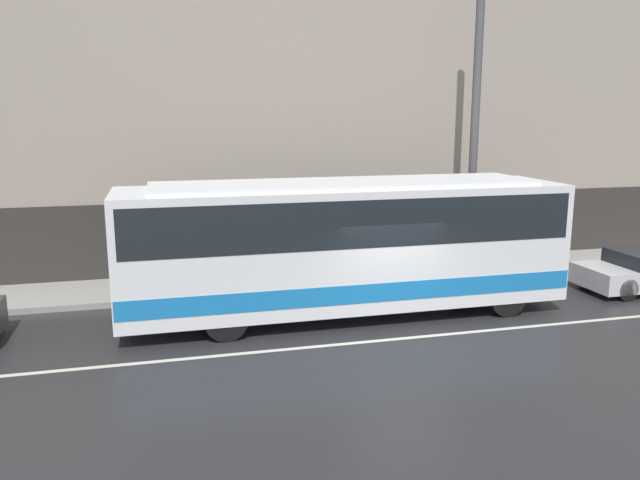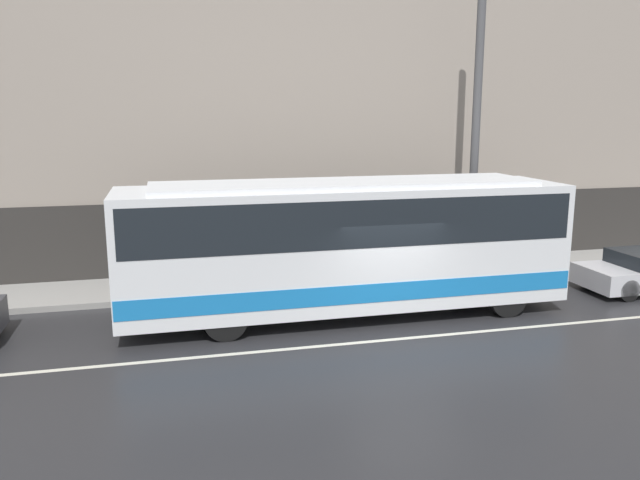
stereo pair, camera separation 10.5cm
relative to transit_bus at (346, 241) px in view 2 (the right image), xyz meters
name	(u,v)px [view 2 (the right image)]	position (x,y,z in m)	size (l,w,h in m)	color
ground_plane	(402,339)	(0.77, -2.03, -1.91)	(60.00, 60.00, 0.00)	#262628
sidewalk	(339,277)	(0.77, 3.25, -1.83)	(60.00, 2.55, 0.16)	gray
building_facade	(328,126)	(0.77, 4.67, 2.70)	(60.00, 0.35, 9.57)	gray
lane_stripe	(402,339)	(0.77, -2.03, -1.91)	(54.00, 0.14, 0.01)	beige
transit_bus	(346,241)	(0.00, 0.00, 0.00)	(11.04, 2.62, 3.39)	white
utility_pole_near	(476,130)	(4.77, 2.57, 2.61)	(0.25, 0.25, 8.72)	#4C4C4F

